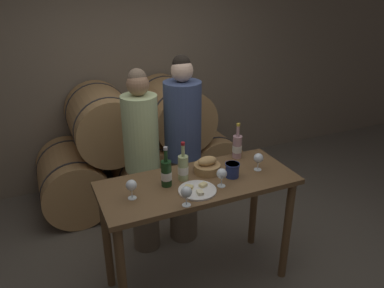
{
  "coord_description": "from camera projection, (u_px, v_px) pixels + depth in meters",
  "views": [
    {
      "loc": [
        -1.03,
        -2.2,
        2.33
      ],
      "look_at": [
        0.0,
        0.12,
        1.21
      ],
      "focal_mm": 35.0,
      "sensor_mm": 36.0,
      "label": 1
    }
  ],
  "objects": [
    {
      "name": "ground_plane",
      "position": [
        198.0,
        279.0,
        3.17
      ],
      "size": [
        10.0,
        10.0,
        0.0
      ],
      "primitive_type": "plane",
      "color": "#665E51"
    },
    {
      "name": "stone_wall_back",
      "position": [
        122.0,
        48.0,
        4.3
      ],
      "size": [
        10.0,
        0.12,
        3.2
      ],
      "color": "gray",
      "rests_on": "ground_plane"
    },
    {
      "name": "barrel_stack",
      "position": [
        141.0,
        148.0,
        4.22
      ],
      "size": [
        2.26,
        0.92,
        1.31
      ],
      "color": "tan",
      "rests_on": "ground_plane"
    },
    {
      "name": "tasting_table",
      "position": [
        198.0,
        199.0,
        2.85
      ],
      "size": [
        1.48,
        0.61,
        0.96
      ],
      "color": "brown",
      "rests_on": "ground_plane"
    },
    {
      "name": "person_left",
      "position": [
        142.0,
        163.0,
        3.23
      ],
      "size": [
        0.3,
        0.3,
        1.7
      ],
      "color": "#756651",
      "rests_on": "ground_plane"
    },
    {
      "name": "person_right",
      "position": [
        183.0,
        152.0,
        3.35
      ],
      "size": [
        0.33,
        0.33,
        1.77
      ],
      "color": "#756651",
      "rests_on": "ground_plane"
    },
    {
      "name": "wine_bottle_red",
      "position": [
        166.0,
        173.0,
        2.68
      ],
      "size": [
        0.08,
        0.08,
        0.31
      ],
      "color": "#193819",
      "rests_on": "tasting_table"
    },
    {
      "name": "wine_bottle_white",
      "position": [
        183.0,
        167.0,
        2.76
      ],
      "size": [
        0.08,
        0.08,
        0.3
      ],
      "color": "#ADBC7F",
      "rests_on": "tasting_table"
    },
    {
      "name": "wine_bottle_rose",
      "position": [
        237.0,
        146.0,
        3.11
      ],
      "size": [
        0.08,
        0.08,
        0.3
      ],
      "color": "#BC8E93",
      "rests_on": "tasting_table"
    },
    {
      "name": "blue_crock",
      "position": [
        232.0,
        169.0,
        2.82
      ],
      "size": [
        0.11,
        0.11,
        0.11
      ],
      "color": "navy",
      "rests_on": "tasting_table"
    },
    {
      "name": "bread_basket",
      "position": [
        207.0,
        166.0,
        2.89
      ],
      "size": [
        0.21,
        0.21,
        0.13
      ],
      "color": "#A87F4C",
      "rests_on": "tasting_table"
    },
    {
      "name": "cheese_plate",
      "position": [
        197.0,
        190.0,
        2.64
      ],
      "size": [
        0.27,
        0.27,
        0.04
      ],
      "color": "white",
      "rests_on": "tasting_table"
    },
    {
      "name": "wine_glass_far_left",
      "position": [
        131.0,
        186.0,
        2.52
      ],
      "size": [
        0.08,
        0.08,
        0.14
      ],
      "color": "white",
      "rests_on": "tasting_table"
    },
    {
      "name": "wine_glass_left",
      "position": [
        186.0,
        192.0,
        2.44
      ],
      "size": [
        0.08,
        0.08,
        0.14
      ],
      "color": "white",
      "rests_on": "tasting_table"
    },
    {
      "name": "wine_glass_center",
      "position": [
        222.0,
        174.0,
        2.67
      ],
      "size": [
        0.08,
        0.08,
        0.14
      ],
      "color": "white",
      "rests_on": "tasting_table"
    },
    {
      "name": "wine_glass_right",
      "position": [
        258.0,
        158.0,
        2.9
      ],
      "size": [
        0.08,
        0.08,
        0.14
      ],
      "color": "white",
      "rests_on": "tasting_table"
    }
  ]
}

